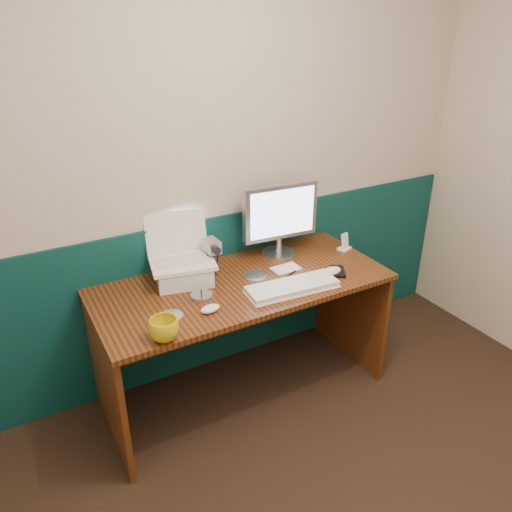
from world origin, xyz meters
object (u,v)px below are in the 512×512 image
monitor (279,219)px  camcorder (212,259)px  keyboard (292,287)px  laptop (181,241)px  mug (164,329)px  desk (243,339)px

monitor → camcorder: 0.47m
camcorder → keyboard: bearing=-54.5°
laptop → mug: laptop is taller
laptop → camcorder: size_ratio=1.87×
desk → keyboard: (0.19, -0.20, 0.39)m
desk → keyboard: bearing=-46.7°
mug → camcorder: bearing=46.4°
mug → camcorder: (0.45, 0.47, 0.04)m
desk → keyboard: keyboard is taller
keyboard → mug: (-0.74, -0.10, 0.04)m
monitor → keyboard: monitor is taller
laptop → monitor: bearing=14.3°
keyboard → monitor: bearing=72.8°
keyboard → mug: 0.75m
monitor → camcorder: monitor is taller
laptop → keyboard: size_ratio=0.69×
keyboard → mug: bearing=-167.8°
monitor → camcorder: bearing=-172.2°
camcorder → desk: bearing=-62.7°
laptop → mug: size_ratio=2.49×
keyboard → camcorder: 0.48m
laptop → mug: (-0.27, -0.47, -0.19)m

